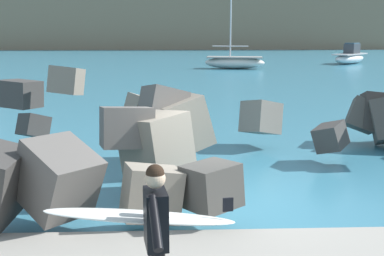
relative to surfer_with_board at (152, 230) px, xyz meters
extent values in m
plane|color=teal|center=(1.16, 4.12, -1.28)|extent=(400.00, 400.00, 0.00)
cube|color=gray|center=(-0.13, 2.77, -0.58)|extent=(1.14, 1.00, 1.03)
cube|color=#605B56|center=(-0.03, 6.33, 0.19)|extent=(1.37, 1.43, 1.36)
cube|color=gray|center=(-0.12, 4.54, -0.17)|extent=(1.66, 1.54, 1.33)
cube|color=#4C4944|center=(5.81, 8.87, -0.42)|extent=(1.24, 1.22, 1.27)
cube|color=#4C4944|center=(0.85, 2.75, -0.46)|extent=(1.11, 1.07, 0.80)
cube|color=#3D3A38|center=(-3.52, 7.11, 0.50)|extent=(1.11, 1.03, 0.71)
cube|color=gray|center=(-2.25, 6.54, 0.88)|extent=(0.83, 0.79, 0.75)
cube|color=gray|center=(-0.54, 7.23, -0.12)|extent=(1.34, 1.26, 1.21)
cube|color=#3D3A38|center=(4.16, 6.75, -0.57)|extent=(1.09, 1.01, 0.85)
cube|color=#3D3A38|center=(6.21, 8.79, -0.34)|extent=(1.21, 1.32, 1.37)
cube|color=#605B56|center=(-1.65, 2.84, -0.32)|extent=(1.68, 1.61, 1.38)
cube|color=#605B56|center=(-0.68, 4.42, 0.19)|extent=(1.16, 1.16, 0.92)
cube|color=gray|center=(0.47, 6.27, -0.12)|extent=(1.57, 1.37, 1.45)
cube|color=slate|center=(2.72, 8.51, -0.40)|extent=(1.28, 1.38, 1.18)
cube|color=#3D3A38|center=(-3.61, 8.29, -0.54)|extent=(1.06, 1.13, 0.86)
cube|color=black|center=(0.05, -0.10, 0.16)|extent=(0.28, 0.41, 0.60)
sphere|color=#DBB28E|center=(0.05, -0.10, 0.59)|extent=(0.21, 0.21, 0.21)
sphere|color=black|center=(0.05, -0.10, 0.64)|extent=(0.19, 0.19, 0.19)
cylinder|color=black|center=(0.06, -0.48, 0.28)|extent=(0.17, 0.53, 0.41)
cylinder|color=black|center=(0.01, 0.15, 0.12)|extent=(0.09, 0.09, 0.56)
ellipsoid|color=white|center=(-0.10, 0.20, 0.06)|extent=(2.12, 0.68, 0.37)
cube|color=black|center=(0.84, 0.35, 0.13)|extent=(0.12, 0.04, 0.16)
ellipsoid|color=white|center=(17.64, 41.93, -0.79)|extent=(4.95, 5.12, 0.98)
cube|color=#ACACAC|center=(17.64, 41.93, -0.33)|extent=(4.56, 4.71, 0.10)
cube|color=#33383D|center=(17.92, 42.22, 0.17)|extent=(1.87, 1.90, 0.93)
cube|color=#334C5B|center=(17.92, 42.22, 0.70)|extent=(1.68, 1.71, 0.12)
ellipsoid|color=beige|center=(5.53, 36.29, -0.77)|extent=(5.35, 2.64, 1.02)
cube|color=#9C9991|center=(5.53, 36.29, -0.29)|extent=(4.92, 2.43, 0.10)
cylinder|color=silver|center=(5.15, 36.36, 2.18)|extent=(0.12, 0.12, 4.86)
cylinder|color=silver|center=(5.15, 36.36, 0.65)|extent=(3.04, 0.60, 0.08)
cube|color=#847056|center=(6.05, 92.95, 7.30)|extent=(71.27, 36.49, 17.16)
camera|label=1|loc=(0.24, -4.67, 2.06)|focal=44.54mm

